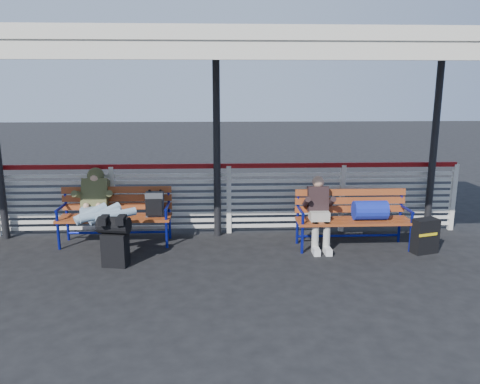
{
  "coord_description": "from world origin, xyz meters",
  "views": [
    {
      "loc": [
        1.84,
        -6.04,
        2.5
      ],
      "look_at": [
        2.15,
        1.0,
        0.94
      ],
      "focal_mm": 35.0,
      "sensor_mm": 36.0,
      "label": 1
    }
  ],
  "objects_px": {
    "traveler_man": "(101,209)",
    "companion_person": "(319,212)",
    "bench_left": "(125,209)",
    "bench_right": "(360,212)",
    "suitcase_side": "(425,236)",
    "luggage_stack": "(115,239)"
  },
  "relations": [
    {
      "from": "traveler_man",
      "to": "companion_person",
      "type": "relative_size",
      "value": 1.43
    },
    {
      "from": "bench_left",
      "to": "bench_right",
      "type": "distance_m",
      "value": 3.79
    },
    {
      "from": "bench_right",
      "to": "companion_person",
      "type": "distance_m",
      "value": 0.66
    },
    {
      "from": "bench_left",
      "to": "companion_person",
      "type": "relative_size",
      "value": 1.57
    },
    {
      "from": "companion_person",
      "to": "bench_left",
      "type": "bearing_deg",
      "value": 172.8
    },
    {
      "from": "bench_left",
      "to": "bench_right",
      "type": "height_order",
      "value": "same"
    },
    {
      "from": "traveler_man",
      "to": "companion_person",
      "type": "distance_m",
      "value": 3.41
    },
    {
      "from": "bench_right",
      "to": "luggage_stack",
      "type": "bearing_deg",
      "value": -169.94
    },
    {
      "from": "traveler_man",
      "to": "luggage_stack",
      "type": "bearing_deg",
      "value": -63.3
    },
    {
      "from": "luggage_stack",
      "to": "traveler_man",
      "type": "relative_size",
      "value": 0.45
    },
    {
      "from": "bench_right",
      "to": "suitcase_side",
      "type": "relative_size",
      "value": 3.32
    },
    {
      "from": "luggage_stack",
      "to": "traveler_man",
      "type": "bearing_deg",
      "value": 127.77
    },
    {
      "from": "luggage_stack",
      "to": "bench_left",
      "type": "height_order",
      "value": "bench_left"
    },
    {
      "from": "luggage_stack",
      "to": "bench_left",
      "type": "relative_size",
      "value": 0.41
    },
    {
      "from": "bench_left",
      "to": "suitcase_side",
      "type": "xyz_separation_m",
      "value": [
        4.72,
        -0.69,
        -0.3
      ]
    },
    {
      "from": "bench_right",
      "to": "suitcase_side",
      "type": "bearing_deg",
      "value": -18.38
    },
    {
      "from": "luggage_stack",
      "to": "companion_person",
      "type": "bearing_deg",
      "value": 22.94
    },
    {
      "from": "bench_right",
      "to": "companion_person",
      "type": "relative_size",
      "value": 1.57
    },
    {
      "from": "bench_right",
      "to": "traveler_man",
      "type": "xyz_separation_m",
      "value": [
        -4.07,
        0.03,
        0.09
      ]
    },
    {
      "from": "traveler_man",
      "to": "suitcase_side",
      "type": "distance_m",
      "value": 5.04
    },
    {
      "from": "bench_left",
      "to": "bench_right",
      "type": "relative_size",
      "value": 1.0
    },
    {
      "from": "bench_left",
      "to": "traveler_man",
      "type": "relative_size",
      "value": 1.1
    }
  ]
}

